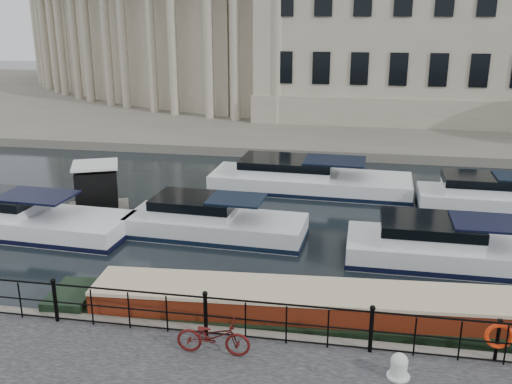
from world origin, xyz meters
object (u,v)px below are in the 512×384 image
at_px(narrowboat, 305,317).
at_px(harbour_hut, 97,190).
at_px(life_ring_post, 499,336).
at_px(bicycle, 213,336).
at_px(mooring_bollard, 399,366).

height_order(narrowboat, harbour_hut, harbour_hut).
bearing_deg(life_ring_post, harbour_hut, 145.87).
distance_m(life_ring_post, harbour_hut, 17.23).
height_order(life_ring_post, narrowboat, life_ring_post).
relative_size(life_ring_post, harbour_hut, 0.33).
height_order(bicycle, narrowboat, bicycle).
height_order(bicycle, life_ring_post, life_ring_post).
distance_m(mooring_bollard, life_ring_post, 2.47).
distance_m(narrowboat, harbour_hut, 12.68).
xyz_separation_m(narrowboat, harbour_hut, (-9.73, 8.12, 0.59)).
relative_size(mooring_bollard, narrowboat, 0.04).
height_order(bicycle, mooring_bollard, bicycle).
distance_m(mooring_bollard, harbour_hut, 16.06).
relative_size(bicycle, mooring_bollard, 3.03).
height_order(life_ring_post, harbour_hut, harbour_hut).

